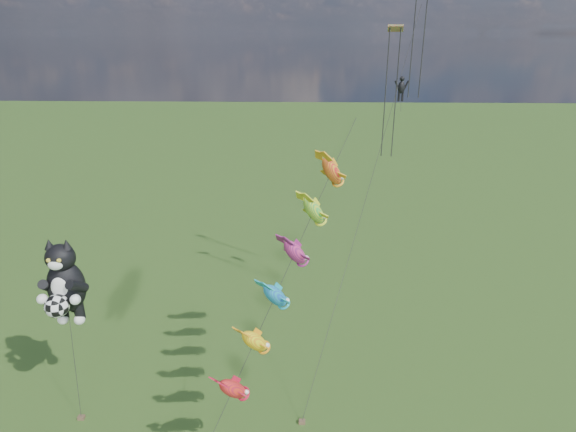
{
  "coord_description": "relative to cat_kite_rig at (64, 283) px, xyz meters",
  "views": [
    {
      "loc": [
        13.56,
        -20.7,
        22.34
      ],
      "look_at": [
        12.58,
        10.32,
        10.55
      ],
      "focal_mm": 30.0,
      "sensor_mm": 36.0,
      "label": 1
    }
  ],
  "objects": [
    {
      "name": "fish_windsock_rig",
      "position": [
        13.61,
        -1.9,
        1.83
      ],
      "size": [
        9.51,
        12.96,
        17.61
      ],
      "rotation": [
        0.0,
        0.0,
        -0.31
      ],
      "color": "brown",
      "rests_on": "ground"
    },
    {
      "name": "cat_kite_rig",
      "position": [
        0.0,
        0.0,
        0.0
      ],
      "size": [
        2.83,
        4.27,
        10.95
      ],
      "rotation": [
        0.0,
        0.0,
        0.34
      ],
      "color": "brown",
      "rests_on": "ground"
    },
    {
      "name": "parafoil_rig",
      "position": [
        21.55,
        10.58,
        11.41
      ],
      "size": [
        9.06,
        15.6,
        27.53
      ],
      "rotation": [
        0.0,
        0.0,
        -0.42
      ],
      "color": "brown",
      "rests_on": "ground"
    }
  ]
}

